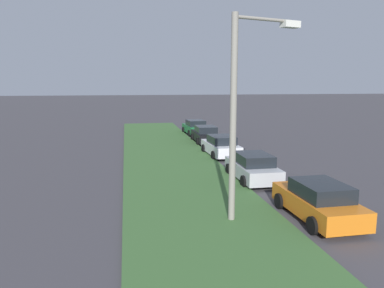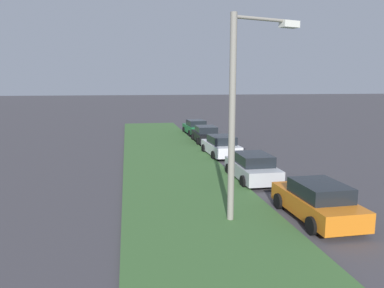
{
  "view_description": "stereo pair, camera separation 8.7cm",
  "coord_description": "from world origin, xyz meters",
  "px_view_note": "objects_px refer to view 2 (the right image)",
  "views": [
    {
      "loc": [
        -6.22,
        10.03,
        5.13
      ],
      "look_at": [
        18.2,
        5.67,
        1.01
      ],
      "focal_mm": 34.63,
      "sensor_mm": 36.0,
      "label": 1
    },
    {
      "loc": [
        -6.23,
        9.95,
        5.13
      ],
      "look_at": [
        18.2,
        5.67,
        1.01
      ],
      "focal_mm": 34.63,
      "sensor_mm": 36.0,
      "label": 2
    }
  ],
  "objects_px": {
    "parked_car_silver": "(252,167)",
    "parked_car_green": "(196,127)",
    "streetlight": "(241,104)",
    "parked_car_white": "(221,146)",
    "parked_car_black": "(206,135)",
    "parked_car_orange": "(317,201)"
  },
  "relations": [
    {
      "from": "parked_car_silver",
      "to": "parked_car_green",
      "type": "distance_m",
      "value": 17.82
    },
    {
      "from": "parked_car_silver",
      "to": "streetlight",
      "type": "bearing_deg",
      "value": 155.7
    },
    {
      "from": "parked_car_white",
      "to": "parked_car_black",
      "type": "height_order",
      "value": "same"
    },
    {
      "from": "parked_car_green",
      "to": "streetlight",
      "type": "distance_m",
      "value": 23.69
    },
    {
      "from": "parked_car_black",
      "to": "streetlight",
      "type": "height_order",
      "value": "streetlight"
    },
    {
      "from": "parked_car_black",
      "to": "parked_car_green",
      "type": "height_order",
      "value": "same"
    },
    {
      "from": "parked_car_silver",
      "to": "parked_car_green",
      "type": "relative_size",
      "value": 0.98
    },
    {
      "from": "parked_car_orange",
      "to": "parked_car_black",
      "type": "height_order",
      "value": "same"
    },
    {
      "from": "parked_car_orange",
      "to": "parked_car_black",
      "type": "xyz_separation_m",
      "value": [
        18.39,
        0.38,
        0.0
      ]
    },
    {
      "from": "parked_car_silver",
      "to": "streetlight",
      "type": "distance_m",
      "value": 6.99
    },
    {
      "from": "parked_car_white",
      "to": "streetlight",
      "type": "relative_size",
      "value": 0.58
    },
    {
      "from": "parked_car_orange",
      "to": "streetlight",
      "type": "xyz_separation_m",
      "value": [
        0.38,
        2.96,
        3.67
      ]
    },
    {
      "from": "parked_car_black",
      "to": "parked_car_silver",
      "type": "bearing_deg",
      "value": 179.89
    },
    {
      "from": "parked_car_black",
      "to": "streetlight",
      "type": "bearing_deg",
      "value": 172.48
    },
    {
      "from": "parked_car_white",
      "to": "streetlight",
      "type": "distance_m",
      "value": 12.94
    },
    {
      "from": "parked_car_green",
      "to": "streetlight",
      "type": "height_order",
      "value": "streetlight"
    },
    {
      "from": "parked_car_silver",
      "to": "parked_car_white",
      "type": "xyz_separation_m",
      "value": [
        6.73,
        -0.02,
        0.0
      ]
    },
    {
      "from": "parked_car_orange",
      "to": "parked_car_black",
      "type": "bearing_deg",
      "value": 0.13
    },
    {
      "from": "parked_car_orange",
      "to": "parked_car_green",
      "type": "relative_size",
      "value": 0.99
    },
    {
      "from": "parked_car_black",
      "to": "streetlight",
      "type": "distance_m",
      "value": 18.56
    },
    {
      "from": "parked_car_orange",
      "to": "streetlight",
      "type": "relative_size",
      "value": 0.58
    },
    {
      "from": "parked_car_white",
      "to": "parked_car_black",
      "type": "xyz_separation_m",
      "value": [
        5.84,
        -0.15,
        0.0
      ]
    }
  ]
}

